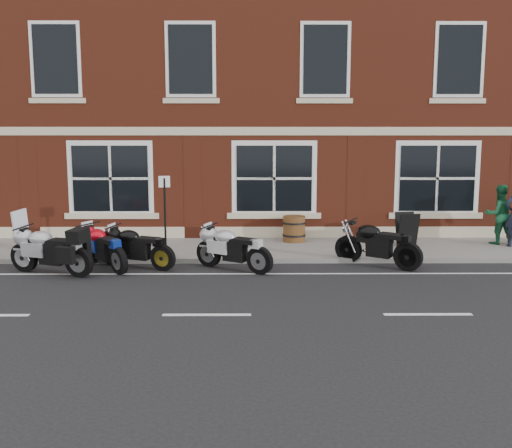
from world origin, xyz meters
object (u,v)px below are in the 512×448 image
object	(u,v)px
moto_sport_black	(136,246)
parking_sign	(165,210)
moto_sport_red	(104,246)
moto_sport_silver	(233,247)
moto_naked_black	(376,243)
a_board_sign	(407,229)
pedestrian_right	(499,214)
barrel_planter	(294,229)
moto_touring_silver	(49,248)

from	to	relation	value
moto_sport_black	parking_sign	xyz separation A→B (m)	(0.56, 1.02, 0.78)
moto_sport_red	moto_sport_silver	size ratio (longest dim) A/B	0.92
moto_naked_black	a_board_sign	xyz separation A→B (m)	(1.32, 2.06, 0.01)
moto_sport_red	pedestrian_right	size ratio (longest dim) A/B	1.01
moto_sport_black	barrel_planter	world-z (taller)	moto_sport_black
a_board_sign	moto_sport_silver	bearing A→B (deg)	-163.29
parking_sign	moto_sport_black	bearing A→B (deg)	-135.51
moto_touring_silver	moto_sport_black	size ratio (longest dim) A/B	1.10
moto_sport_silver	barrel_planter	size ratio (longest dim) A/B	2.45
pedestrian_right	barrel_planter	bearing A→B (deg)	-7.43
moto_naked_black	barrel_planter	xyz separation A→B (m)	(-1.84, 2.86, -0.09)
barrel_planter	moto_naked_black	bearing A→B (deg)	-57.18
moto_sport_red	parking_sign	size ratio (longest dim) A/B	0.84
moto_sport_red	a_board_sign	xyz separation A→B (m)	(8.04, 2.30, 0.04)
moto_touring_silver	parking_sign	size ratio (longest dim) A/B	1.05
moto_sport_silver	moto_touring_silver	bearing A→B (deg)	129.05
moto_touring_silver	a_board_sign	bearing A→B (deg)	-51.34
moto_touring_silver	moto_sport_silver	size ratio (longest dim) A/B	1.16
barrel_planter	moto_sport_silver	bearing A→B (deg)	-117.80
moto_sport_black	barrel_planter	bearing A→B (deg)	-29.63
moto_touring_silver	moto_naked_black	distance (m)	7.91
moto_naked_black	moto_touring_silver	bearing A→B (deg)	133.48
moto_sport_silver	moto_sport_red	bearing A→B (deg)	120.84
moto_touring_silver	moto_sport_silver	distance (m)	4.31
moto_sport_silver	a_board_sign	bearing A→B (deg)	-29.09
parking_sign	moto_naked_black	bearing A→B (deg)	-25.56
moto_touring_silver	barrel_planter	bearing A→B (deg)	-37.39
moto_sport_silver	barrel_planter	world-z (taller)	moto_sport_silver
pedestrian_right	moto_sport_black	bearing A→B (deg)	11.08
moto_touring_silver	a_board_sign	xyz separation A→B (m)	(9.19, 2.85, -0.01)
moto_sport_red	pedestrian_right	distance (m)	11.16
pedestrian_right	barrel_planter	distance (m)	5.98
moto_sport_silver	moto_naked_black	distance (m)	3.59
moto_sport_black	pedestrian_right	distance (m)	10.39
parking_sign	pedestrian_right	bearing A→B (deg)	-7.01
barrel_planter	parking_sign	size ratio (longest dim) A/B	0.37
moto_touring_silver	moto_sport_red	bearing A→B (deg)	-42.79
moto_sport_red	pedestrian_right	world-z (taller)	pedestrian_right
moto_naked_black	pedestrian_right	size ratio (longest dim) A/B	1.11
moto_touring_silver	moto_naked_black	size ratio (longest dim) A/B	1.14
moto_sport_silver	moto_sport_black	bearing A→B (deg)	117.89
moto_touring_silver	moto_sport_black	distance (m)	2.02
moto_sport_black	moto_naked_black	distance (m)	5.95
moto_sport_silver	moto_naked_black	size ratio (longest dim) A/B	0.98
pedestrian_right	moto_sport_red	bearing A→B (deg)	10.48
moto_touring_silver	barrel_planter	xyz separation A→B (m)	(6.02, 3.65, -0.11)
barrel_planter	parking_sign	bearing A→B (deg)	-150.56
moto_touring_silver	moto_sport_black	xyz separation A→B (m)	(1.92, 0.63, -0.07)
moto_sport_red	moto_sport_black	bearing A→B (deg)	-34.56
pedestrian_right	moto_naked_black	bearing A→B (deg)	27.37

